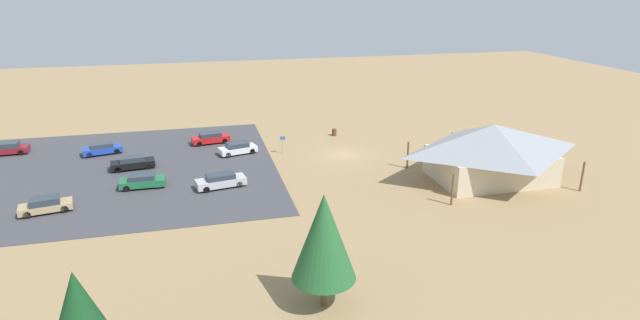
# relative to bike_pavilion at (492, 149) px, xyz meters

# --- Properties ---
(ground) EXTENTS (160.00, 160.00, 0.00)m
(ground) POSITION_rel_bike_pavilion_xyz_m (12.18, -10.93, -3.25)
(ground) COLOR #9E7F56
(ground) RESTS_ON ground
(parking_lot_asphalt) EXTENTS (33.35, 31.05, 0.05)m
(parking_lot_asphalt) POSITION_rel_bike_pavilion_xyz_m (37.11, -11.57, -3.22)
(parking_lot_asphalt) COLOR #424247
(parking_lot_asphalt) RESTS_ON ground
(bike_pavilion) EXTENTS (13.95, 10.41, 5.72)m
(bike_pavilion) POSITION_rel_bike_pavilion_xyz_m (0.00, 0.00, 0.00)
(bike_pavilion) COLOR beige
(bike_pavilion) RESTS_ON ground
(trash_bin) EXTENTS (0.60, 0.60, 0.90)m
(trash_bin) POSITION_rel_bike_pavilion_xyz_m (11.04, -18.93, -2.80)
(trash_bin) COLOR brown
(trash_bin) RESTS_ON ground
(lot_sign) EXTENTS (0.56, 0.08, 2.20)m
(lot_sign) POSITION_rel_bike_pavilion_xyz_m (18.87, -13.14, -1.83)
(lot_sign) COLOR #99999E
(lot_sign) RESTS_ON ground
(pine_center) EXTENTS (2.74, 2.74, 6.28)m
(pine_center) POSITION_rel_bike_pavilion_xyz_m (34.55, 20.35, 1.14)
(pine_center) COLOR brown
(pine_center) RESTS_ON ground
(pine_east) EXTENTS (3.94, 3.94, 7.44)m
(pine_east) POSITION_rel_bike_pavilion_xyz_m (21.64, 16.91, 1.45)
(pine_east) COLOR brown
(pine_east) RESTS_ON ground
(bicycle_teal_by_bin) EXTENTS (0.93, 1.39, 0.75)m
(bicycle_teal_by_bin) POSITION_rel_bike_pavilion_xyz_m (-1.36, -8.40, -2.90)
(bicycle_teal_by_bin) COLOR black
(bicycle_teal_by_bin) RESTS_ON ground
(bicycle_purple_lone_west) EXTENTS (1.19, 1.23, 0.80)m
(bicycle_purple_lone_west) POSITION_rel_bike_pavilion_xyz_m (2.72, -8.20, -2.88)
(bicycle_purple_lone_west) COLOR black
(bicycle_purple_lone_west) RESTS_ON ground
(bicycle_silver_edge_south) EXTENTS (1.75, 0.54, 0.82)m
(bicycle_silver_edge_south) POSITION_rel_bike_pavilion_xyz_m (-3.63, -8.00, -2.87)
(bicycle_silver_edge_south) COLOR black
(bicycle_silver_edge_south) RESTS_ON ground
(bicycle_white_near_sign) EXTENTS (0.78, 1.51, 0.78)m
(bicycle_white_near_sign) POSITION_rel_bike_pavilion_xyz_m (-6.01, -7.18, -2.88)
(bicycle_white_near_sign) COLOR black
(bicycle_white_near_sign) RESTS_ON ground
(car_silver_second_row) EXTENTS (4.99, 2.58, 1.39)m
(car_silver_second_row) POSITION_rel_bike_pavilion_xyz_m (26.55, -4.15, -2.50)
(car_silver_second_row) COLOR #BCBCC1
(car_silver_second_row) RESTS_ON parking_lot_asphalt
(car_white_inner_stall) EXTENTS (4.60, 2.84, 1.37)m
(car_white_inner_stall) POSITION_rel_bike_pavilion_xyz_m (23.98, -14.20, -2.51)
(car_white_inner_stall) COLOR white
(car_white_inner_stall) RESTS_ON parking_lot_asphalt
(car_green_front_row) EXTENTS (4.22, 1.90, 1.34)m
(car_green_front_row) POSITION_rel_bike_pavilion_xyz_m (33.92, -6.03, -2.52)
(car_green_front_row) COLOR #1E6B3D
(car_green_front_row) RESTS_ON parking_lot_asphalt
(car_tan_aisle_side) EXTENTS (4.50, 2.51, 1.36)m
(car_tan_aisle_side) POSITION_rel_bike_pavilion_xyz_m (41.63, -2.01, -2.52)
(car_tan_aisle_side) COLOR tan
(car_tan_aisle_side) RESTS_ON parking_lot_asphalt
(car_red_far_end) EXTENTS (4.78, 2.46, 1.36)m
(car_red_far_end) POSITION_rel_bike_pavilion_xyz_m (26.85, -19.23, -2.51)
(car_red_far_end) COLOR red
(car_red_far_end) RESTS_ON parking_lot_asphalt
(car_blue_back_corner) EXTENTS (4.58, 2.72, 1.33)m
(car_blue_back_corner) POSITION_rel_bike_pavilion_xyz_m (39.25, -17.88, -2.53)
(car_blue_back_corner) COLOR #1E42B2
(car_blue_back_corner) RESTS_ON parking_lot_asphalt
(car_maroon_end_stall) EXTENTS (4.49, 2.13, 1.40)m
(car_maroon_end_stall) POSITION_rel_bike_pavilion_xyz_m (49.89, -20.53, -2.50)
(car_maroon_end_stall) COLOR maroon
(car_maroon_end_stall) RESTS_ON parking_lot_asphalt
(car_black_by_curb) EXTENTS (4.66, 2.34, 1.39)m
(car_black_by_curb) POSITION_rel_bike_pavilion_xyz_m (35.34, -11.80, -2.50)
(car_black_by_curb) COLOR black
(car_black_by_curb) RESTS_ON parking_lot_asphalt
(visitor_crossing_yard) EXTENTS (0.36, 0.39, 1.71)m
(visitor_crossing_yard) POSITION_rel_bike_pavilion_xyz_m (-1.93, -11.50, -2.35)
(visitor_crossing_yard) COLOR #2D3347
(visitor_crossing_yard) RESTS_ON ground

